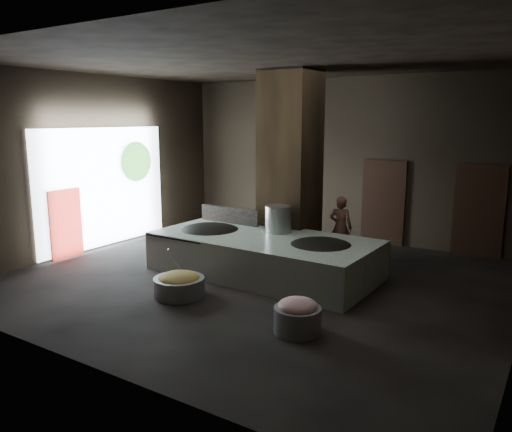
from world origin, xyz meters
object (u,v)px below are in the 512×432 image
Objects in this scene: wok_right at (321,249)px; meat_basin at (297,320)px; hearth_platform at (263,255)px; cook at (341,227)px; veg_basin at (179,287)px; stock_pot at (278,220)px; wok_left at (210,233)px.

meat_basin is (0.73, -2.38, -0.54)m from wok_right.
cook is at bearing 67.59° from hearth_platform.
meat_basin is at bearing -5.58° from veg_basin.
stock_pot is at bearing 75.15° from veg_basin.
wok_left reaches higher than hearth_platform.
veg_basin is 1.29× the size of meat_basin.
stock_pot is 0.41× the size of cook.
wok_left is at bearing 147.08° from meat_basin.
cook is at bearing 41.99° from wok_left.
stock_pot is at bearing 21.80° from wok_left.
wok_right is at bearing 3.59° from hearth_platform.
meat_basin is (2.08, -2.33, -0.21)m from hearth_platform.
wok_left is 2.42× the size of stock_pot.
wok_left reaches higher than meat_basin.
wok_right is 2.55m from meat_basin.
hearth_platform is 7.67× the size of stock_pot.
hearth_platform is at bearing 1.97° from wok_left.
veg_basin is at bearing -68.23° from wok_left.
hearth_platform is 3.13m from meat_basin.
wok_right is at bearing 46.73° from veg_basin.
veg_basin is at bearing 174.42° from meat_basin.
veg_basin is at bearing -104.85° from stock_pot.
veg_basin is (-1.57, -4.15, -0.59)m from cook.
wok_right is at bearing 2.05° from wok_left.
cook is 4.60m from meat_basin.
wok_right is (1.35, 0.05, 0.33)m from hearth_platform.
stock_pot reaches higher than wok_left.
meat_basin is at bearing 97.80° from cook.
stock_pot is at bearing 158.96° from wok_right.
meat_basin is at bearing -73.01° from wok_right.
cook is 4.48m from veg_basin.
hearth_platform is 2.18m from veg_basin.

